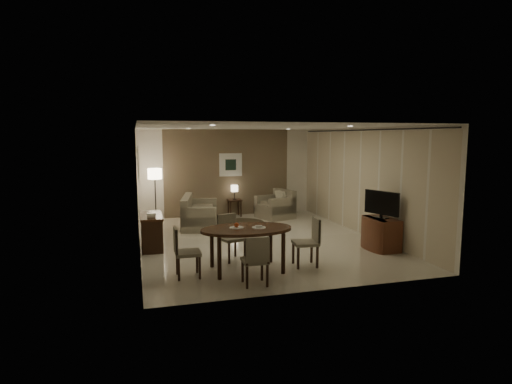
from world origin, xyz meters
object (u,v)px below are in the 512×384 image
object	(u,v)px
dining_table	(247,249)
chair_near	(255,260)
floor_lamp	(155,196)
chair_right	(305,242)
armchair	(275,204)
chair_far	(232,238)
sofa	(200,211)
side_table	(235,208)
tv_cabinet	(381,234)
chair_left	(188,252)
console_desk	(151,231)

from	to	relation	value
dining_table	chair_near	world-z (taller)	chair_near
dining_table	floor_lamp	size ratio (longest dim) A/B	1.09
chair_right	armchair	xyz separation A→B (m)	(0.98, 4.78, -0.04)
chair_far	sofa	world-z (taller)	chair_far
side_table	floor_lamp	world-z (taller)	floor_lamp
tv_cabinet	side_table	distance (m)	5.24
dining_table	floor_lamp	world-z (taller)	floor_lamp
chair_near	chair_left	size ratio (longest dim) A/B	0.95
chair_left	armchair	bearing A→B (deg)	-33.15
dining_table	tv_cabinet	bearing A→B (deg)	11.35
chair_left	dining_table	bearing A→B (deg)	-84.95
floor_lamp	chair_far	bearing A→B (deg)	-73.26
floor_lamp	chair_near	bearing A→B (deg)	-77.04
dining_table	side_table	world-z (taller)	dining_table
chair_left	armchair	distance (m)	5.80
chair_right	side_table	distance (m)	5.45
floor_lamp	side_table	bearing A→B (deg)	9.00
armchair	side_table	xyz separation A→B (m)	(-1.11, 0.66, -0.16)
dining_table	chair_right	distance (m)	1.15
chair_far	dining_table	bearing A→B (deg)	-99.51
chair_far	chair_near	bearing A→B (deg)	-106.75
dining_table	armchair	distance (m)	5.19
tv_cabinet	chair_right	size ratio (longest dim) A/B	0.97
chair_left	armchair	size ratio (longest dim) A/B	0.94
tv_cabinet	chair_left	size ratio (longest dim) A/B	1.00
tv_cabinet	armchair	bearing A→B (deg)	105.32
chair_right	side_table	world-z (taller)	chair_right
sofa	armchair	world-z (taller)	armchair
dining_table	chair_left	size ratio (longest dim) A/B	1.90
chair_far	sofa	bearing A→B (deg)	73.93
armchair	tv_cabinet	bearing A→B (deg)	-2.07
console_desk	armchair	world-z (taller)	armchair
chair_right	sofa	world-z (taller)	chair_right
console_desk	chair_right	xyz separation A→B (m)	(2.79, -2.20, 0.09)
tv_cabinet	chair_left	distance (m)	4.41
chair_left	floor_lamp	world-z (taller)	floor_lamp
armchair	chair_left	bearing A→B (deg)	-51.23
dining_table	chair_near	xyz separation A→B (m)	(-0.07, -0.79, 0.03)
chair_right	tv_cabinet	bearing A→B (deg)	114.70
floor_lamp	tv_cabinet	bearing A→B (deg)	-43.13
armchair	console_desk	bearing A→B (deg)	-73.01
chair_near	armchair	distance (m)	5.95
console_desk	chair_near	xyz separation A→B (m)	(1.57, -2.94, 0.05)
dining_table	chair_near	size ratio (longest dim) A/B	1.99
chair_left	armchair	xyz separation A→B (m)	(3.23, 4.82, -0.02)
tv_cabinet	dining_table	bearing A→B (deg)	-168.65
tv_cabinet	chair_right	world-z (taller)	chair_right
tv_cabinet	sofa	world-z (taller)	sofa
floor_lamp	armchair	bearing A→B (deg)	-4.51
side_table	floor_lamp	distance (m)	2.51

